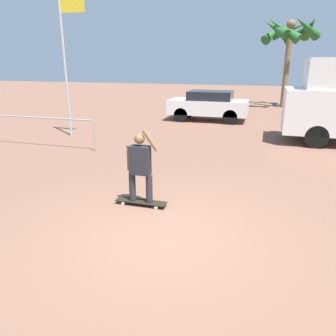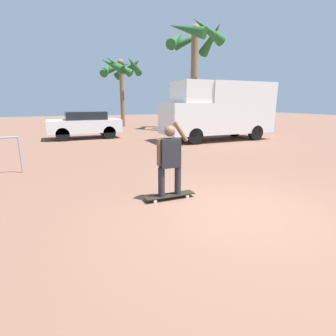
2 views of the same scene
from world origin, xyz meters
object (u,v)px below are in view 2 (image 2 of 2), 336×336
skateboard (170,195)px  camper_van (220,109)px  palm_tree_near_van (195,43)px  palm_tree_center_background (121,69)px  person_skateboarder (170,157)px  parked_car_white (85,124)px

skateboard → camper_van: size_ratio=0.18×
palm_tree_near_van → palm_tree_center_background: bearing=134.2°
palm_tree_near_van → palm_tree_center_background: palm_tree_near_van is taller
person_skateboarder → palm_tree_center_background: 18.36m
skateboard → palm_tree_near_van: bearing=59.5°
person_skateboarder → palm_tree_center_background: palm_tree_center_background is taller
person_skateboarder → parked_car_white: 10.92m
camper_van → parked_car_white: (-6.66, 3.61, -0.85)m
parked_car_white → palm_tree_near_van: 10.10m
person_skateboarder → camper_van: bearing=49.8°
skateboard → parked_car_white: size_ratio=0.28×
skateboard → parked_car_white: bearing=92.6°
parked_car_white → palm_tree_near_van: (8.25, 2.28, 5.36)m
skateboard → camper_van: camper_van is taller
camper_van → palm_tree_center_background: palm_tree_center_background is taller
camper_van → palm_tree_near_van: 7.58m
skateboard → palm_tree_center_background: bearing=79.0°
parked_car_white → palm_tree_center_background: size_ratio=0.70×
palm_tree_center_background → camper_van: bearing=-75.2°
parked_car_white → skateboard: bearing=-87.4°
camper_van → palm_tree_near_van: (1.59, 5.89, 4.51)m
skateboard → palm_tree_near_van: palm_tree_near_van is taller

